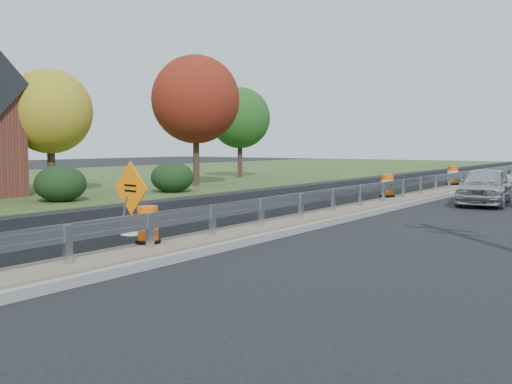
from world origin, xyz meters
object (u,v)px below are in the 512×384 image
Objects in this scene: barrel_median_near at (148,225)px; barrel_median_mid at (387,186)px; car_silver at (485,186)px; barrel_median_far at (453,176)px; caution_sign at (131,216)px.

barrel_median_near is 0.88× the size of barrel_median_mid.
barrel_median_mid is 0.21× the size of car_silver.
car_silver reaches higher than barrel_median_far.
barrel_median_far reaches higher than barrel_median_near.
caution_sign is 2.39× the size of barrel_median_near.
car_silver is at bearing 73.55° from caution_sign.
barrel_median_far is 7.99m from car_silver.
barrel_median_mid is at bearing -90.00° from barrel_median_far.
barrel_median_far is (-0.14, 22.01, 0.09)m from barrel_median_near.
barrel_median_near is 13.30m from barrel_median_mid.
barrel_median_near is 15.15m from car_silver.
barrel_median_near is 22.01m from barrel_median_far.
barrel_median_near is at bearing -89.38° from barrel_median_mid.
barrel_median_mid is at bearing 90.62° from barrel_median_near.
barrel_median_far reaches higher than barrel_median_mid.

